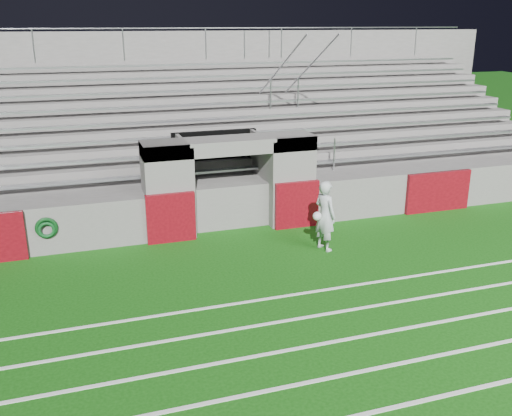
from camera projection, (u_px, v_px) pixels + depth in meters
name	position (u px, v px, depth m)	size (l,w,h in m)	color
ground	(272.00, 277.00, 13.18)	(90.00, 90.00, 0.00)	#104A0C
field_markings	(384.00, 410.00, 8.67)	(28.00, 8.09, 0.01)	white
stadium_structure	(195.00, 146.00, 19.90)	(26.00, 8.48, 5.42)	#625F5D
goalkeeper_with_ball	(325.00, 216.00, 14.51)	(0.70, 0.77, 1.83)	#AFB4B9
hose_coil	(47.00, 229.00, 14.13)	(0.55, 0.14, 0.55)	#0B3813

